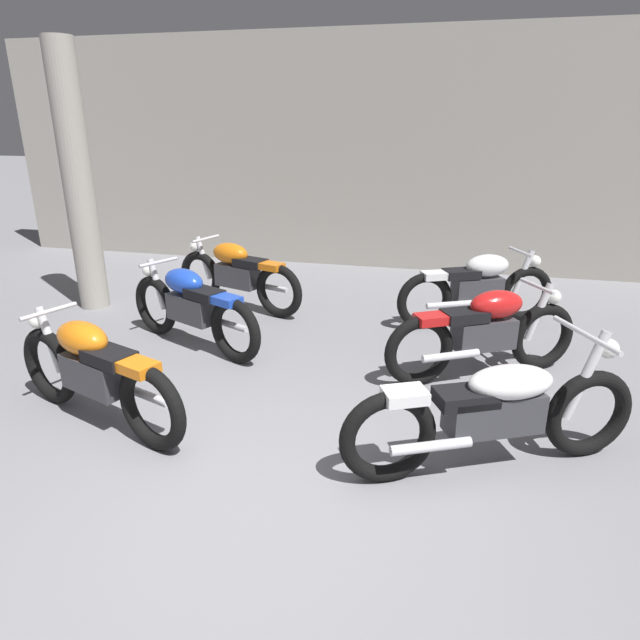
{
  "coord_description": "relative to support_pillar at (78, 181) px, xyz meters",
  "views": [
    {
      "loc": [
        1.14,
        -2.61,
        2.31
      ],
      "look_at": [
        0.0,
        2.08,
        0.55
      ],
      "focal_mm": 30.97,
      "sensor_mm": 36.0,
      "label": 1
    }
  ],
  "objects": [
    {
      "name": "ground_plane",
      "position": [
        3.35,
        -3.38,
        -1.6
      ],
      "size": [
        60.0,
        60.0,
        0.0
      ],
      "primitive_type": "plane",
      "color": "gray"
    },
    {
      "name": "back_wall",
      "position": [
        3.35,
        3.01,
        0.2
      ],
      "size": [
        13.08,
        0.24,
        3.6
      ],
      "primitive_type": "cube",
      "color": "#9E998E",
      "rests_on": "ground"
    },
    {
      "name": "support_pillar",
      "position": [
        0.0,
        0.0,
        0.0
      ],
      "size": [
        0.36,
        0.36,
        3.2
      ],
      "primitive_type": "cylinder",
      "color": "#9E998E",
      "rests_on": "ground"
    },
    {
      "name": "motorcycle_left_row_0",
      "position": [
        1.85,
        -2.6,
        -1.14
      ],
      "size": [
        1.89,
        0.8,
        0.88
      ],
      "color": "black",
      "rests_on": "ground"
    },
    {
      "name": "motorcycle_left_row_1",
      "position": [
        1.87,
        -0.96,
        -1.14
      ],
      "size": [
        1.84,
        0.92,
        0.88
      ],
      "color": "black",
      "rests_on": "ground"
    },
    {
      "name": "motorcycle_left_row_2",
      "position": [
        1.86,
        0.37,
        -1.14
      ],
      "size": [
        1.9,
        0.76,
        0.88
      ],
      "color": "black",
      "rests_on": "ground"
    },
    {
      "name": "motorcycle_right_row_0",
      "position": [
        4.87,
        -2.5,
        -1.15
      ],
      "size": [
        2.01,
        1.09,
        0.97
      ],
      "color": "black",
      "rests_on": "ground"
    },
    {
      "name": "motorcycle_right_row_1",
      "position": [
        4.86,
        -1.0,
        -1.14
      ],
      "size": [
        1.77,
        1.06,
        0.88
      ],
      "color": "black",
      "rests_on": "ground"
    },
    {
      "name": "motorcycle_right_row_2",
      "position": [
        4.83,
        0.47,
        -1.14
      ],
      "size": [
        1.82,
        0.96,
        0.88
      ],
      "color": "black",
      "rests_on": "ground"
    }
  ]
}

